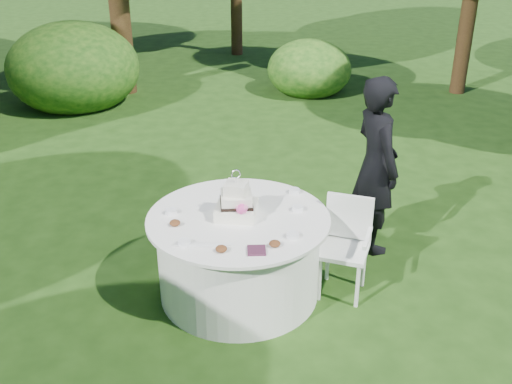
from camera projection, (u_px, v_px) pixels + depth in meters
ground at (239, 292)px, 5.39m from camera, size 80.00×80.00×0.00m
napkins at (257, 250)px, 4.55m from camera, size 0.14×0.14×0.02m
feather_plume at (203, 245)px, 4.63m from camera, size 0.48×0.07×0.01m
guest at (376, 166)px, 5.76m from camera, size 0.58×0.73×1.76m
table at (239, 255)px, 5.22m from camera, size 1.56×1.56×0.77m
cake at (237, 204)px, 5.02m from camera, size 0.38×0.38×0.43m
chair at (346, 238)px, 5.23m from camera, size 0.53×0.53×0.88m
votives at (249, 217)px, 5.01m from camera, size 1.19×0.98×0.04m
petal_cups at (223, 238)px, 4.69m from camera, size 0.89×0.51×0.05m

